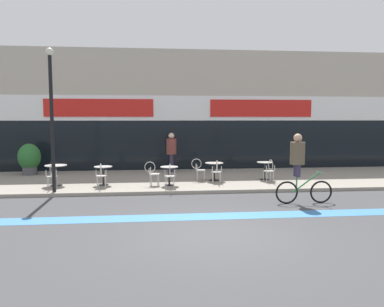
# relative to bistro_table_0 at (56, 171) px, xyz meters

# --- Properties ---
(ground_plane) EXTENTS (120.00, 120.00, 0.00)m
(ground_plane) POSITION_rel_bistro_table_0_xyz_m (5.02, -6.03, -0.68)
(ground_plane) COLOR #424244
(sidewalk_slab) EXTENTS (40.00, 5.50, 0.12)m
(sidewalk_slab) POSITION_rel_bistro_table_0_xyz_m (5.02, 1.22, -0.62)
(sidewalk_slab) COLOR gray
(sidewalk_slab) RESTS_ON ground
(storefront_facade) EXTENTS (40.00, 4.06, 5.94)m
(storefront_facade) POSITION_rel_bistro_table_0_xyz_m (5.02, 5.93, 2.28)
(storefront_facade) COLOR #B2A899
(storefront_facade) RESTS_ON ground
(bike_lane_stripe) EXTENTS (36.00, 0.70, 0.01)m
(bike_lane_stripe) POSITION_rel_bistro_table_0_xyz_m (5.02, -4.52, -0.67)
(bike_lane_stripe) COLOR #3D7AB7
(bike_lane_stripe) RESTS_ON ground
(bistro_table_0) EXTENTS (0.80, 0.80, 0.77)m
(bistro_table_0) POSITION_rel_bistro_table_0_xyz_m (0.00, 0.00, 0.00)
(bistro_table_0) COLOR black
(bistro_table_0) RESTS_ON sidewalk_slab
(bistro_table_1) EXTENTS (0.67, 0.67, 0.71)m
(bistro_table_1) POSITION_rel_bistro_table_0_xyz_m (1.74, -0.06, -0.05)
(bistro_table_1) COLOR black
(bistro_table_1) RESTS_ON sidewalk_slab
(bistro_table_2) EXTENTS (0.66, 0.66, 0.71)m
(bistro_table_2) POSITION_rel_bistro_table_0_xyz_m (4.21, -0.39, -0.05)
(bistro_table_2) COLOR black
(bistro_table_2) RESTS_ON sidewalk_slab
(bistro_table_3) EXTENTS (0.73, 0.73, 0.73)m
(bistro_table_3) POSITION_rel_bistro_table_0_xyz_m (6.06, 0.50, -0.03)
(bistro_table_3) COLOR black
(bistro_table_3) RESTS_ON sidewalk_slab
(bistro_table_4) EXTENTS (0.64, 0.64, 0.73)m
(bistro_table_4) POSITION_rel_bistro_table_0_xyz_m (8.15, 0.53, -0.04)
(bistro_table_4) COLOR black
(bistro_table_4) RESTS_ON sidewalk_slab
(cafe_chair_0_near) EXTENTS (0.44, 0.59, 0.90)m
(cafe_chair_0_near) POSITION_rel_bistro_table_0_xyz_m (0.01, -0.63, -0.04)
(cafe_chair_0_near) COLOR #B7B2AD
(cafe_chair_0_near) RESTS_ON sidewalk_slab
(cafe_chair_1_near) EXTENTS (0.43, 0.59, 0.90)m
(cafe_chair_1_near) POSITION_rel_bistro_table_0_xyz_m (1.75, -0.69, -0.04)
(cafe_chair_1_near) COLOR #B7B2AD
(cafe_chair_1_near) RESTS_ON sidewalk_slab
(cafe_chair_2_near) EXTENTS (0.42, 0.58, 0.90)m
(cafe_chair_2_near) POSITION_rel_bistro_table_0_xyz_m (4.21, -1.01, -0.04)
(cafe_chair_2_near) COLOR #B7B2AD
(cafe_chair_2_near) RESTS_ON sidewalk_slab
(cafe_chair_2_side) EXTENTS (0.60, 0.45, 0.90)m
(cafe_chair_2_side) POSITION_rel_bistro_table_0_xyz_m (3.58, -0.38, -0.04)
(cafe_chair_2_side) COLOR #B7B2AD
(cafe_chair_2_side) RESTS_ON sidewalk_slab
(cafe_chair_3_near) EXTENTS (0.43, 0.59, 0.90)m
(cafe_chair_3_near) POSITION_rel_bistro_table_0_xyz_m (6.05, -0.13, -0.04)
(cafe_chair_3_near) COLOR #B7B2AD
(cafe_chair_3_near) RESTS_ON sidewalk_slab
(cafe_chair_3_side) EXTENTS (0.58, 0.40, 0.90)m
(cafe_chair_3_side) POSITION_rel_bistro_table_0_xyz_m (5.43, 0.50, -0.04)
(cafe_chair_3_side) COLOR #B7B2AD
(cafe_chair_3_side) RESTS_ON sidewalk_slab
(cafe_chair_4_near) EXTENTS (0.45, 0.60, 0.90)m
(cafe_chair_4_near) POSITION_rel_bistro_table_0_xyz_m (8.16, -0.10, -0.04)
(cafe_chair_4_near) COLOR #B7B2AD
(cafe_chair_4_near) RESTS_ON sidewalk_slab
(planter_pot) EXTENTS (0.98, 0.98, 1.39)m
(planter_pot) POSITION_rel_bistro_table_0_xyz_m (-1.87, 2.92, 0.18)
(planter_pot) COLOR #4C4C51
(planter_pot) RESTS_ON sidewalk_slab
(lamp_post) EXTENTS (0.26, 0.26, 4.83)m
(lamp_post) POSITION_rel_bistro_table_0_xyz_m (0.24, -1.23, 2.26)
(lamp_post) COLOR black
(lamp_post) RESTS_ON sidewalk_slab
(cyclist_0) EXTENTS (1.80, 0.48, 2.16)m
(cyclist_0) POSITION_rel_bistro_table_0_xyz_m (8.07, -3.30, 0.57)
(cyclist_0) COLOR black
(cyclist_0) RESTS_ON ground
(pedestrian_near_end) EXTENTS (0.54, 0.54, 1.83)m
(pedestrian_near_end) POSITION_rel_bistro_table_0_xyz_m (4.46, 3.15, 0.53)
(pedestrian_near_end) COLOR #382D47
(pedestrian_near_end) RESTS_ON sidewalk_slab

